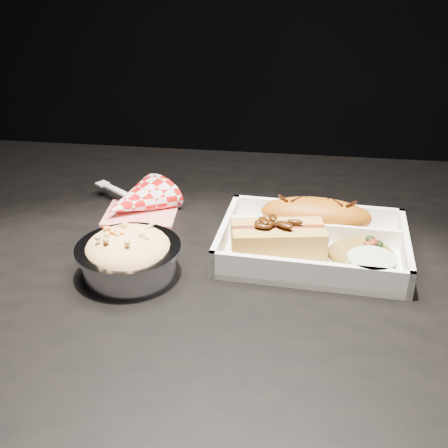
{
  "coord_description": "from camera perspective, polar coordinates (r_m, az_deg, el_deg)",
  "views": [
    {
      "loc": [
        0.1,
        -0.67,
        1.14
      ],
      "look_at": [
        0.01,
        -0.04,
        0.81
      ],
      "focal_mm": 45.0,
      "sensor_mm": 36.0,
      "label": 1
    }
  ],
  "objects": [
    {
      "name": "dining_table",
      "position": [
        0.83,
        -0.17,
        -8.04
      ],
      "size": [
        1.2,
        0.8,
        0.75
      ],
      "color": "black",
      "rests_on": "ground"
    },
    {
      "name": "food_tray",
      "position": [
        0.78,
        8.96,
        -2.25
      ],
      "size": [
        0.26,
        0.19,
        0.04
      ],
      "rotation": [
        0.0,
        0.0,
        -0.06
      ],
      "color": "white",
      "rests_on": "dining_table"
    },
    {
      "name": "cupcake_liner",
      "position": [
        0.72,
        14.7,
        -4.32
      ],
      "size": [
        0.06,
        0.06,
        0.03
      ],
      "primitive_type": "cylinder",
      "color": "#ADCB9A",
      "rests_on": "food_tray"
    },
    {
      "name": "fried_rice_mound",
      "position": [
        0.76,
        13.85,
        -2.25
      ],
      "size": [
        0.09,
        0.08,
        0.03
      ],
      "primitive_type": "ellipsoid",
      "rotation": [
        0.0,
        0.0,
        -0.06
      ],
      "color": "olive",
      "rests_on": "food_tray"
    },
    {
      "name": "napkin_fork",
      "position": [
        0.89,
        -8.93,
        2.25
      ],
      "size": [
        0.16,
        0.15,
        0.1
      ],
      "rotation": [
        0.0,
        0.0,
        -0.64
      ],
      "color": "red",
      "rests_on": "dining_table"
    },
    {
      "name": "foil_coleslaw_cup",
      "position": [
        0.72,
        -9.67,
        -3.01
      ],
      "size": [
        0.13,
        0.13,
        0.07
      ],
      "color": "silver",
      "rests_on": "dining_table"
    },
    {
      "name": "fried_pastry",
      "position": [
        0.82,
        9.3,
        0.93
      ],
      "size": [
        0.16,
        0.07,
        0.05
      ],
      "primitive_type": "ellipsoid",
      "rotation": [
        0.0,
        0.0,
        -0.06
      ],
      "color": "#9F540F",
      "rests_on": "food_tray"
    },
    {
      "name": "hotdog",
      "position": [
        0.75,
        5.52,
        -1.4
      ],
      "size": [
        0.13,
        0.08,
        0.06
      ],
      "rotation": [
        0.0,
        0.0,
        0.17
      ],
      "color": "#C09141",
      "rests_on": "food_tray"
    }
  ]
}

